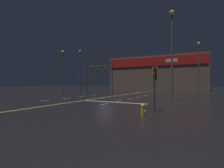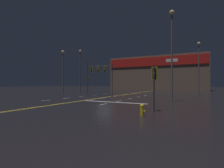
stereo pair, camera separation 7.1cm
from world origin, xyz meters
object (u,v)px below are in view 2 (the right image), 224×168
object	(u,v)px
streetlight_median_approach	(80,65)
fire_hydrant	(142,109)
streetlight_near_right	(63,66)
streetlight_far_left	(199,61)
traffic_signal_corner_southeast	(154,79)
traffic_signal_corner_northwest	(88,81)
traffic_signal_median	(101,71)
streetlight_near_left	(172,44)

from	to	relation	value
streetlight_median_approach	fire_hydrant	size ratio (longest dim) A/B	13.01
streetlight_near_right	fire_hydrant	xyz separation A→B (m)	(20.76, -14.86, -5.12)
streetlight_far_left	fire_hydrant	bearing A→B (deg)	-96.45
traffic_signal_corner_southeast	streetlight_median_approach	distance (m)	29.61
traffic_signal_corner_southeast	streetlight_near_right	size ratio (longest dim) A/B	0.39
traffic_signal_corner_northwest	fire_hydrant	xyz separation A→B (m)	(18.93, -20.59, -2.24)
streetlight_near_right	fire_hydrant	bearing A→B (deg)	-35.58
traffic_signal_median	streetlight_median_approach	bearing A→B (deg)	142.53
streetlight_median_approach	streetlight_far_left	bearing A→B (deg)	7.78
streetlight_near_left	streetlight_near_right	distance (m)	21.80
streetlight_near_right	fire_hydrant	world-z (taller)	streetlight_near_right
streetlight_near_right	streetlight_far_left	bearing A→B (deg)	23.05
traffic_signal_corner_northwest	streetlight_near_left	distance (m)	22.52
traffic_signal_median	streetlight_median_approach	size ratio (longest dim) A/B	0.53
traffic_signal_corner_southeast	streetlight_near_left	bearing A→B (deg)	89.17
streetlight_near_right	streetlight_median_approach	size ratio (longest dim) A/B	0.87
traffic_signal_corner_southeast	streetlight_near_left	distance (m)	8.59
traffic_signal_corner_northwest	streetlight_near_right	xyz separation A→B (m)	(-1.84, -5.73, 2.88)
traffic_signal_corner_northwest	fire_hydrant	distance (m)	28.06
traffic_signal_corner_northwest	fire_hydrant	world-z (taller)	traffic_signal_corner_northwest
streetlight_near_left	streetlight_far_left	size ratio (longest dim) A/B	1.07
traffic_signal_median	traffic_signal_corner_northwest	world-z (taller)	traffic_signal_median
streetlight_median_approach	fire_hydrant	bearing A→B (deg)	-44.71
traffic_signal_corner_southeast	traffic_signal_corner_northwest	bearing A→B (deg)	136.10
traffic_signal_corner_southeast	streetlight_near_left	size ratio (longest dim) A/B	0.32
streetlight_near_left	streetlight_near_right	world-z (taller)	streetlight_near_left
streetlight_median_approach	traffic_signal_median	bearing A→B (deg)	-37.47
traffic_signal_median	streetlight_far_left	xyz separation A→B (m)	(13.99, 11.46, 2.10)
traffic_signal_median	traffic_signal_corner_northwest	distance (m)	10.65
traffic_signal_median	fire_hydrant	bearing A→B (deg)	-50.23
streetlight_near_left	streetlight_median_approach	size ratio (longest dim) A/B	1.05
traffic_signal_corner_northwest	fire_hydrant	size ratio (longest dim) A/B	4.74
traffic_signal_corner_southeast	streetlight_median_approach	size ratio (longest dim) A/B	0.34
traffic_signal_median	streetlight_near_right	size ratio (longest dim) A/B	0.61
traffic_signal_corner_southeast	streetlight_near_right	bearing A→B (deg)	148.78
streetlight_near_left	traffic_signal_corner_southeast	bearing A→B (deg)	-90.83
streetlight_near_left	streetlight_median_approach	xyz separation A→B (m)	(-22.13, 11.87, -0.28)
traffic_signal_median	streetlight_near_right	bearing A→B (deg)	171.52
traffic_signal_corner_northwest	streetlight_near_left	world-z (taller)	streetlight_near_left
streetlight_far_left	fire_hydrant	distance (m)	25.70
traffic_signal_corner_northwest	streetlight_median_approach	size ratio (longest dim) A/B	0.36
streetlight_median_approach	streetlight_far_left	xyz separation A→B (m)	(24.56, 3.36, -0.08)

